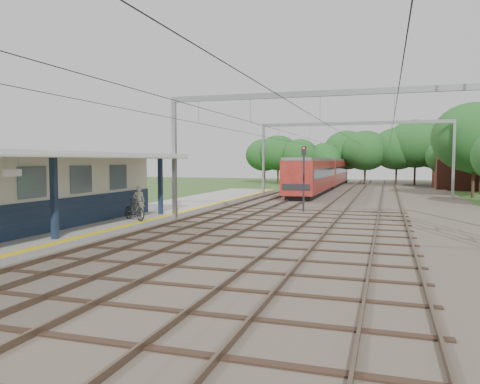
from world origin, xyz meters
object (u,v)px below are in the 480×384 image
at_px(train, 323,173).
at_px(signal_post, 304,171).
at_px(person, 139,201).
at_px(bicycle, 134,210).

height_order(train, signal_post, signal_post).
xyz_separation_m(train, signal_post, (1.85, -24.10, 0.74)).
relative_size(person, train, 0.05).
height_order(person, bicycle, person).
relative_size(bicycle, signal_post, 0.42).
bearing_deg(signal_post, bicycle, -127.84).
xyz_separation_m(person, train, (5.93, 31.68, 0.80)).
relative_size(train, signal_post, 7.78).
bearing_deg(signal_post, train, 95.01).
bearing_deg(person, signal_post, -160.49).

